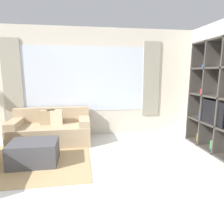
{
  "coord_description": "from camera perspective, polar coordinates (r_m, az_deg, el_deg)",
  "views": [
    {
      "loc": [
        -0.12,
        -2.22,
        1.6
      ],
      "look_at": [
        0.47,
        1.58,
        0.85
      ],
      "focal_mm": 32.0,
      "sensor_mm": 36.0,
      "label": 1
    }
  ],
  "objects": [
    {
      "name": "ground_plane",
      "position": [
        2.74,
        -5.13,
        -24.72
      ],
      "size": [
        16.0,
        16.0,
        0.0
      ],
      "primitive_type": "plane",
      "color": "silver"
    },
    {
      "name": "wall_back",
      "position": [
        5.14,
        -7.61,
        8.2
      ],
      "size": [
        6.83,
        0.11,
        2.7
      ],
      "color": "beige",
      "rests_on": "ground_plane"
    },
    {
      "name": "area_rug",
      "position": [
        4.16,
        -26.22,
        -12.74
      ],
      "size": [
        2.74,
        1.86,
        0.01
      ],
      "primitive_type": "cube",
      "color": "tan",
      "rests_on": "ground_plane"
    },
    {
      "name": "couch_main",
      "position": [
        4.87,
        -16.95,
        -5.0
      ],
      "size": [
        1.77,
        0.9,
        0.78
      ],
      "color": "tan",
      "rests_on": "ground_plane"
    },
    {
      "name": "ottoman",
      "position": [
        3.89,
        -21.33,
        -10.75
      ],
      "size": [
        0.82,
        0.63,
        0.42
      ],
      "color": "#47474C",
      "rests_on": "ground_plane"
    }
  ]
}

